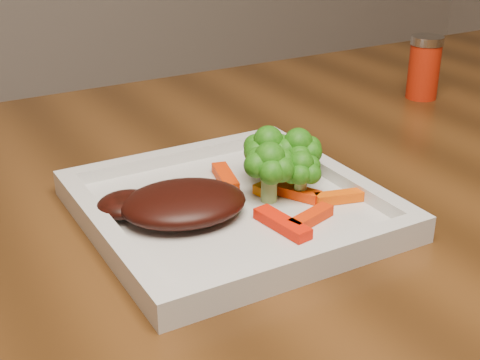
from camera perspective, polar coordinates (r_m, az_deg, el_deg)
plate at (r=0.65m, az=-0.77°, el=-2.66°), size 0.27×0.27×0.01m
steak at (r=0.62m, az=-4.83°, el=-1.97°), size 0.13×0.11×0.03m
broccoli_0 at (r=0.68m, az=2.41°, el=2.51°), size 0.07×0.07×0.07m
broccoli_1 at (r=0.69m, az=4.95°, el=2.26°), size 0.07×0.07×0.06m
broccoli_2 at (r=0.65m, az=5.22°, el=0.80°), size 0.06×0.06×0.06m
broccoli_3 at (r=0.64m, az=2.52°, el=0.71°), size 0.06×0.06×0.06m
carrot_0 at (r=0.62m, az=6.08°, el=-3.20°), size 0.05×0.03×0.01m
carrot_1 at (r=0.66m, az=8.44°, el=-1.45°), size 0.05×0.02×0.01m
carrot_2 at (r=0.61m, az=3.62°, el=-3.72°), size 0.03×0.06×0.01m
carrot_3 at (r=0.74m, az=4.42°, el=1.68°), size 0.05×0.02×0.01m
carrot_4 at (r=0.69m, az=-1.27°, el=0.26°), size 0.03×0.06×0.01m
carrot_5 at (r=0.67m, az=4.53°, el=-0.99°), size 0.04×0.06×0.01m
carrot_6 at (r=0.68m, az=3.22°, el=-0.32°), size 0.06×0.03×0.01m
spice_shaker at (r=1.03m, az=15.44°, el=9.24°), size 0.05×0.05×0.09m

